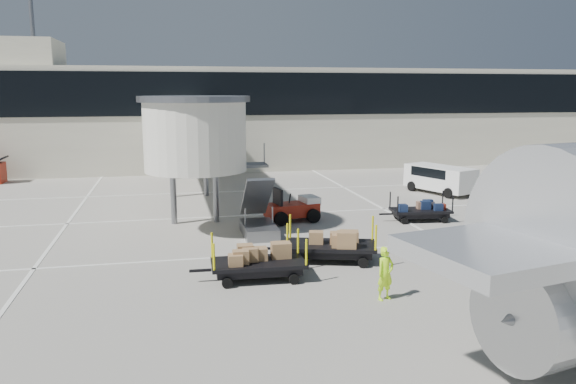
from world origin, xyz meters
name	(u,v)px	position (x,y,z in m)	size (l,w,h in m)	color
ground	(320,268)	(0.00, 0.00, 0.00)	(140.00, 140.00, 0.00)	#A29C91
lane_markings	(260,213)	(-0.67, 9.33, 0.01)	(40.00, 30.00, 0.02)	silver
terminal	(224,116)	(-0.35, 29.94, 4.11)	(64.00, 12.11, 15.20)	beige
jet_bridge	(190,127)	(-3.97, 12.26, 4.28)	(5.70, 20.40, 6.03)	white
baggage_tug	(293,209)	(0.65, 7.33, 0.61)	(2.72, 2.01, 1.67)	maroon
suitcase_cart	(419,211)	(6.66, 6.11, 0.47)	(3.51, 1.68, 1.35)	black
box_cart_near	(328,246)	(0.47, 0.65, 0.61)	(4.12, 2.49, 1.58)	black
box_cart_far	(259,262)	(-2.32, -0.68, 0.59)	(3.87, 1.67, 1.51)	black
ground_worker	(385,273)	(1.10, -3.37, 0.82)	(0.60, 0.39, 1.65)	#B9FE1A
minivan	(438,177)	(11.09, 12.90, 1.00)	(3.28, 4.75, 1.67)	white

